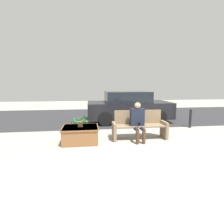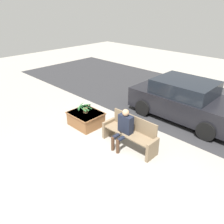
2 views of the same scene
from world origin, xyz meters
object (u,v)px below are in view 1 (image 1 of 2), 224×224
at_px(person_seated, 138,120).
at_px(bollard_post, 190,118).
at_px(potted_plant, 80,121).
at_px(bench, 139,126).
at_px(planter_box, 81,134).
at_px(parked_car, 128,107).

height_order(person_seated, bollard_post, person_seated).
bearing_deg(bollard_post, potted_plant, -163.49).
height_order(person_seated, potted_plant, person_seated).
bearing_deg(bench, planter_box, -175.87).
bearing_deg(person_seated, potted_plant, 178.73).
bearing_deg(bench, potted_plant, -175.72).
distance_m(bench, person_seated, 0.32).
distance_m(potted_plant, parked_car, 3.69).
bearing_deg(potted_plant, person_seated, -1.27).
distance_m(planter_box, parked_car, 3.70).
bearing_deg(parked_car, bollard_post, -35.15).
distance_m(bench, planter_box, 1.95).
bearing_deg(potted_plant, parked_car, 53.25).
bearing_deg(potted_plant, bollard_post, 16.51).
bearing_deg(bollard_post, parked_car, 144.85).
relative_size(potted_plant, parked_car, 0.14).
xyz_separation_m(planter_box, parked_car, (2.19, 2.95, 0.45)).
bearing_deg(bench, parked_car, 84.69).
bearing_deg(planter_box, bench, 4.13).
distance_m(bench, potted_plant, 1.97).
distance_m(bench, parked_car, 2.83).
relative_size(potted_plant, bollard_post, 0.70).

